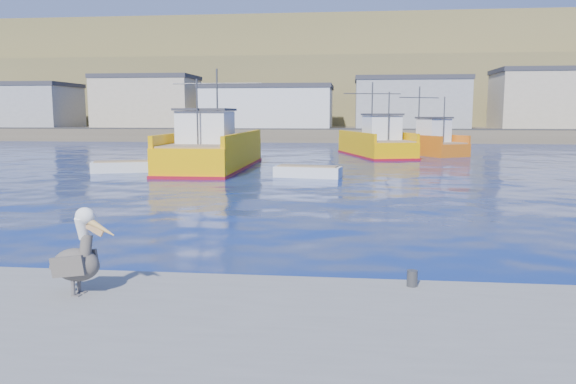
% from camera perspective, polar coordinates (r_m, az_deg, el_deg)
% --- Properties ---
extents(ground, '(260.00, 260.00, 0.00)m').
position_cam_1_polar(ground, '(14.28, -1.20, -6.97)').
color(ground, '#071D56').
rests_on(ground, ground).
extents(dock_bollards, '(36.20, 0.20, 0.30)m').
position_cam_1_polar(dock_bollards, '(10.79, -0.42, -8.36)').
color(dock_bollards, '#4C4C4C').
rests_on(dock_bollards, dock).
extents(far_shore, '(200.00, 81.00, 24.00)m').
position_cam_1_polar(far_shore, '(123.01, 5.59, 10.43)').
color(far_shore, brown).
rests_on(far_shore, ground).
extents(trawler_yellow_a, '(6.18, 13.54, 6.80)m').
position_cam_1_polar(trawler_yellow_a, '(38.04, -7.67, 4.12)').
color(trawler_yellow_a, '#EFA700').
rests_on(trawler_yellow_a, ground).
extents(trawler_yellow_b, '(6.70, 11.63, 6.48)m').
position_cam_1_polar(trawler_yellow_b, '(49.40, 8.96, 4.81)').
color(trawler_yellow_b, '#EFA700').
rests_on(trawler_yellow_b, ground).
extents(boat_orange, '(7.19, 8.89, 6.10)m').
position_cam_1_polar(boat_orange, '(52.23, 13.85, 4.86)').
color(boat_orange, '#D26011').
rests_on(boat_orange, ground).
extents(skiff_left, '(4.26, 2.73, 0.88)m').
position_cam_1_polar(skiff_left, '(37.01, -16.28, 2.39)').
color(skiff_left, silver).
rests_on(skiff_left, ground).
extents(skiff_mid, '(4.02, 1.99, 0.84)m').
position_cam_1_polar(skiff_mid, '(32.62, 2.03, 1.98)').
color(skiff_mid, silver).
rests_on(skiff_mid, ground).
extents(pelican, '(1.28, 0.57, 1.57)m').
position_cam_1_polar(pelican, '(10.61, -20.53, -6.25)').
color(pelican, '#595451').
rests_on(pelican, dock).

